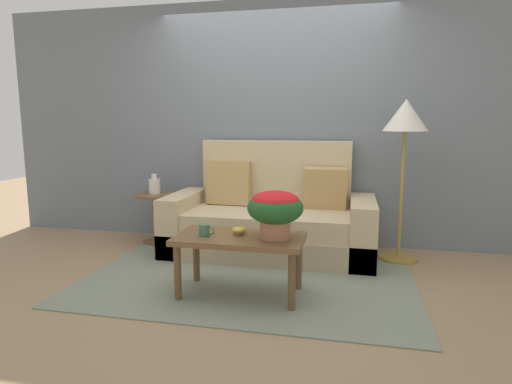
{
  "coord_description": "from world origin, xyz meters",
  "views": [
    {
      "loc": [
        0.83,
        -3.57,
        1.33
      ],
      "look_at": [
        0.02,
        0.07,
        0.73
      ],
      "focal_mm": 30.33,
      "sensor_mm": 36.0,
      "label": 1
    }
  ],
  "objects": [
    {
      "name": "couch",
      "position": [
        0.04,
        0.68,
        0.33
      ],
      "size": [
        2.07,
        0.93,
        1.14
      ],
      "color": "tan",
      "rests_on": "ground"
    },
    {
      "name": "coffee_table",
      "position": [
        0.02,
        -0.48,
        0.41
      ],
      "size": [
        0.98,
        0.52,
        0.47
      ],
      "color": "brown",
      "rests_on": "ground"
    },
    {
      "name": "table_vase",
      "position": [
        -1.27,
        0.76,
        0.64
      ],
      "size": [
        0.12,
        0.12,
        0.22
      ],
      "color": "silver",
      "rests_on": "side_table"
    },
    {
      "name": "ground_plane",
      "position": [
        0.0,
        0.0,
        0.0
      ],
      "size": [
        14.0,
        14.0,
        0.0
      ],
      "primitive_type": "plane",
      "color": "#997A56"
    },
    {
      "name": "coffee_mug",
      "position": [
        -0.24,
        -0.54,
        0.52
      ],
      "size": [
        0.12,
        0.08,
        0.09
      ],
      "color": "#3D664C",
      "rests_on": "coffee_table"
    },
    {
      "name": "floor_lamp",
      "position": [
        1.31,
        0.7,
        1.28
      ],
      "size": [
        0.41,
        0.41,
        1.54
      ],
      "color": "olive",
      "rests_on": "ground"
    },
    {
      "name": "snack_bowl",
      "position": [
        -0.0,
        -0.43,
        0.51
      ],
      "size": [
        0.11,
        0.11,
        0.06
      ],
      "color": "gold",
      "rests_on": "coffee_table"
    },
    {
      "name": "side_table",
      "position": [
        -1.27,
        0.74,
        0.38
      ],
      "size": [
        0.45,
        0.45,
        0.56
      ],
      "color": "brown",
      "rests_on": "ground"
    },
    {
      "name": "wall_back",
      "position": [
        0.0,
        1.17,
        1.31
      ],
      "size": [
        6.4,
        0.12,
        2.62
      ],
      "primitive_type": "cube",
      "color": "slate",
      "rests_on": "ground"
    },
    {
      "name": "area_rug",
      "position": [
        0.0,
        -0.08,
        0.01
      ],
      "size": [
        2.77,
        1.96,
        0.01
      ],
      "primitive_type": "cube",
      "color": "gray",
      "rests_on": "ground"
    },
    {
      "name": "potted_plant",
      "position": [
        0.29,
        -0.48,
        0.7
      ],
      "size": [
        0.42,
        0.42,
        0.36
      ],
      "color": "#A36B4C",
      "rests_on": "coffee_table"
    }
  ]
}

